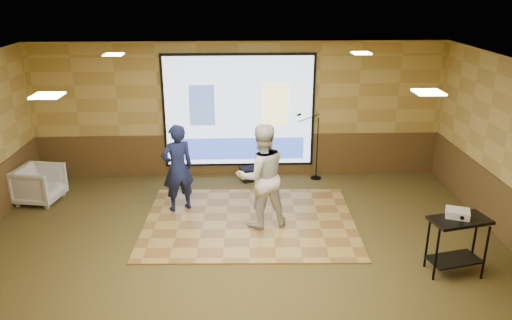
{
  "coord_description": "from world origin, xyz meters",
  "views": [
    {
      "loc": [
        -0.05,
        -7.17,
        4.21
      ],
      "look_at": [
        0.27,
        0.86,
        1.3
      ],
      "focal_mm": 35.0,
      "sensor_mm": 36.0,
      "label": 1
    }
  ],
  "objects_px": {
    "projector": "(458,213)",
    "player_right": "(262,176)",
    "mic_stand": "(314,158)",
    "duffel_bag": "(251,174)",
    "av_table": "(458,236)",
    "dance_floor": "(250,221)",
    "player_left": "(178,168)",
    "banquet_chair": "(39,184)",
    "projector_screen": "(239,112)"
  },
  "relations": [
    {
      "from": "av_table",
      "to": "mic_stand",
      "type": "distance_m",
      "value": 4.2
    },
    {
      "from": "projector_screen",
      "to": "av_table",
      "type": "xyz_separation_m",
      "value": [
        3.21,
        -4.15,
        -0.85
      ]
    },
    {
      "from": "player_left",
      "to": "banquet_chair",
      "type": "bearing_deg",
      "value": -36.85
    },
    {
      "from": "player_left",
      "to": "projector",
      "type": "relative_size",
      "value": 5.12
    },
    {
      "from": "projector_screen",
      "to": "player_left",
      "type": "height_order",
      "value": "projector_screen"
    },
    {
      "from": "player_left",
      "to": "player_right",
      "type": "xyz_separation_m",
      "value": [
        1.55,
        -0.72,
        0.1
      ]
    },
    {
      "from": "player_right",
      "to": "mic_stand",
      "type": "height_order",
      "value": "player_right"
    },
    {
      "from": "av_table",
      "to": "banquet_chair",
      "type": "relative_size",
      "value": 1.12
    },
    {
      "from": "projector_screen",
      "to": "banquet_chair",
      "type": "relative_size",
      "value": 4.08
    },
    {
      "from": "mic_stand",
      "to": "duffel_bag",
      "type": "relative_size",
      "value": 3.25
    },
    {
      "from": "av_table",
      "to": "banquet_chair",
      "type": "xyz_separation_m",
      "value": [
        -7.21,
        2.88,
        -0.26
      ]
    },
    {
      "from": "dance_floor",
      "to": "av_table",
      "type": "bearing_deg",
      "value": -30.57
    },
    {
      "from": "av_table",
      "to": "duffel_bag",
      "type": "relative_size",
      "value": 1.95
    },
    {
      "from": "projector_screen",
      "to": "banquet_chair",
      "type": "bearing_deg",
      "value": -162.35
    },
    {
      "from": "mic_stand",
      "to": "player_right",
      "type": "bearing_deg",
      "value": -116.6
    },
    {
      "from": "projector",
      "to": "mic_stand",
      "type": "distance_m",
      "value": 4.15
    },
    {
      "from": "projector_screen",
      "to": "banquet_chair",
      "type": "distance_m",
      "value": 4.34
    },
    {
      "from": "player_right",
      "to": "duffel_bag",
      "type": "height_order",
      "value": "player_right"
    },
    {
      "from": "av_table",
      "to": "mic_stand",
      "type": "relative_size",
      "value": 0.6
    },
    {
      "from": "player_left",
      "to": "projector",
      "type": "xyz_separation_m",
      "value": [
        4.37,
        -2.29,
        0.09
      ]
    },
    {
      "from": "dance_floor",
      "to": "player_right",
      "type": "relative_size",
      "value": 2.03
    },
    {
      "from": "projector",
      "to": "duffel_bag",
      "type": "xyz_separation_m",
      "value": [
        -2.93,
        3.79,
        -0.82
      ]
    },
    {
      "from": "projector_screen",
      "to": "projector",
      "type": "height_order",
      "value": "projector_screen"
    },
    {
      "from": "player_left",
      "to": "av_table",
      "type": "relative_size",
      "value": 1.86
    },
    {
      "from": "dance_floor",
      "to": "player_right",
      "type": "distance_m",
      "value": 0.99
    },
    {
      "from": "player_right",
      "to": "mic_stand",
      "type": "bearing_deg",
      "value": -135.12
    },
    {
      "from": "projector",
      "to": "mic_stand",
      "type": "bearing_deg",
      "value": 133.58
    },
    {
      "from": "player_left",
      "to": "duffel_bag",
      "type": "bearing_deg",
      "value": -160.14
    },
    {
      "from": "player_left",
      "to": "dance_floor",
      "type": "bearing_deg",
      "value": 130.83
    },
    {
      "from": "dance_floor",
      "to": "projector",
      "type": "relative_size",
      "value": 11.55
    },
    {
      "from": "player_right",
      "to": "banquet_chair",
      "type": "distance_m",
      "value": 4.58
    },
    {
      "from": "av_table",
      "to": "duffel_bag",
      "type": "bearing_deg",
      "value": 127.39
    },
    {
      "from": "projector_screen",
      "to": "player_right",
      "type": "bearing_deg",
      "value": -81.59
    },
    {
      "from": "mic_stand",
      "to": "duffel_bag",
      "type": "xyz_separation_m",
      "value": [
        -1.4,
        -0.04,
        -0.35
      ]
    },
    {
      "from": "projector_screen",
      "to": "projector",
      "type": "distance_m",
      "value": 5.21
    },
    {
      "from": "dance_floor",
      "to": "player_left",
      "type": "xyz_separation_m",
      "value": [
        -1.34,
        0.56,
        0.86
      ]
    },
    {
      "from": "projector_screen",
      "to": "player_right",
      "type": "height_order",
      "value": "projector_screen"
    },
    {
      "from": "projector",
      "to": "player_right",
      "type": "bearing_deg",
      "value": 172.54
    },
    {
      "from": "dance_floor",
      "to": "mic_stand",
      "type": "height_order",
      "value": "mic_stand"
    },
    {
      "from": "dance_floor",
      "to": "mic_stand",
      "type": "relative_size",
      "value": 2.52
    },
    {
      "from": "banquet_chair",
      "to": "duffel_bag",
      "type": "relative_size",
      "value": 1.74
    },
    {
      "from": "projector",
      "to": "av_table",
      "type": "bearing_deg",
      "value": -54.33
    },
    {
      "from": "dance_floor",
      "to": "mic_stand",
      "type": "xyz_separation_m",
      "value": [
        1.49,
        2.1,
        0.48
      ]
    },
    {
      "from": "dance_floor",
      "to": "projector",
      "type": "xyz_separation_m",
      "value": [
        3.03,
        -1.73,
        0.95
      ]
    },
    {
      "from": "projector_screen",
      "to": "duffel_bag",
      "type": "xyz_separation_m",
      "value": [
        0.26,
        -0.29,
        -1.33
      ]
    },
    {
      "from": "av_table",
      "to": "banquet_chair",
      "type": "height_order",
      "value": "av_table"
    },
    {
      "from": "projector_screen",
      "to": "projector",
      "type": "bearing_deg",
      "value": -52.01
    },
    {
      "from": "dance_floor",
      "to": "player_left",
      "type": "distance_m",
      "value": 1.69
    },
    {
      "from": "projector_screen",
      "to": "av_table",
      "type": "height_order",
      "value": "projector_screen"
    },
    {
      "from": "player_left",
      "to": "player_right",
      "type": "relative_size",
      "value": 0.9
    }
  ]
}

